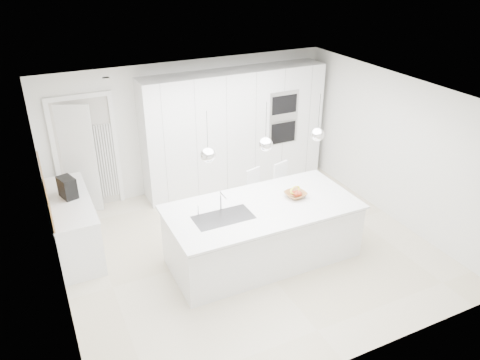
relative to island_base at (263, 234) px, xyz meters
name	(u,v)px	position (x,y,z in m)	size (l,w,h in m)	color
floor	(248,249)	(-0.10, 0.30, -0.43)	(5.50, 5.50, 0.00)	beige
wall_back	(190,126)	(-0.10, 2.80, 0.82)	(5.50, 5.50, 0.00)	silver
wall_left	(52,222)	(-2.85, 0.30, 0.82)	(5.00, 5.00, 0.00)	silver
ceiling	(250,97)	(-0.10, 0.30, 2.07)	(5.50, 5.50, 0.00)	white
tall_cabinets	(235,130)	(0.70, 2.50, 0.72)	(3.60, 0.60, 2.30)	white
oven_stack	(284,118)	(1.60, 2.19, 0.92)	(0.62, 0.04, 1.05)	#A5A5A8
doorway_frame	(87,155)	(-2.05, 2.77, 0.59)	(1.11, 0.08, 2.13)	white
hallway_door	(73,160)	(-2.30, 2.72, 0.57)	(0.82, 0.04, 2.00)	white
radiator	(107,161)	(-1.73, 2.76, 0.42)	(0.32, 0.04, 1.40)	white
left_base_cabinets	(73,226)	(-2.55, 1.50, 0.00)	(0.60, 1.80, 0.86)	white
left_worktop	(69,200)	(-2.55, 1.50, 0.45)	(0.62, 1.82, 0.04)	white
oak_backsplash	(45,188)	(-2.84, 1.50, 0.72)	(0.02, 1.80, 0.50)	#A5733D
island_base	(263,234)	(0.00, 0.00, 0.00)	(2.80, 1.20, 0.86)	white
island_worktop	(262,207)	(0.00, 0.05, 0.45)	(2.84, 1.40, 0.04)	white
island_sink	(223,222)	(-0.65, 0.00, 0.39)	(0.84, 0.44, 0.18)	#3F3F42
island_tap	(221,201)	(-0.60, 0.20, 0.62)	(0.02, 0.02, 0.30)	white
pendant_left	(208,155)	(-0.85, 0.00, 1.47)	(0.20, 0.20, 0.20)	white
pendant_mid	(266,144)	(0.00, 0.00, 1.47)	(0.20, 0.20, 0.20)	white
pendant_right	(317,134)	(0.85, 0.00, 1.47)	(0.20, 0.20, 0.20)	white
fruit_bowl	(295,195)	(0.59, 0.07, 0.51)	(0.32, 0.32, 0.08)	#A5733D
espresso_machine	(67,187)	(-2.53, 1.57, 0.63)	(0.19, 0.30, 0.32)	black
bar_stool_left	(256,198)	(0.39, 0.99, 0.05)	(0.32, 0.44, 0.96)	white
bar_stool_right	(284,192)	(0.89, 0.92, 0.07)	(0.33, 0.46, 1.01)	white
apple_a	(297,193)	(0.61, 0.08, 0.54)	(0.08, 0.08, 0.08)	#A3361C
apple_b	(296,194)	(0.57, 0.03, 0.54)	(0.08, 0.08, 0.08)	#A3361C
apple_c	(299,194)	(0.62, 0.02, 0.54)	(0.08, 0.08, 0.08)	#A3361C
apple_extra_3	(293,193)	(0.56, 0.09, 0.54)	(0.07, 0.07, 0.07)	#A3361C
banana_bunch	(295,190)	(0.58, 0.08, 0.59)	(0.23, 0.23, 0.03)	yellow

